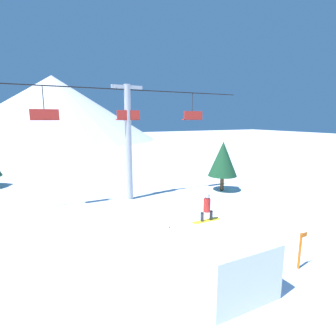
{
  "coord_description": "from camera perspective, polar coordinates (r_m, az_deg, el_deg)",
  "views": [
    {
      "loc": [
        -5.33,
        -7.76,
        6.47
      ],
      "look_at": [
        0.68,
        4.26,
        3.92
      ],
      "focal_mm": 28.0,
      "sensor_mm": 36.0,
      "label": 1
    }
  ],
  "objects": [
    {
      "name": "pine_tree_near",
      "position": [
        23.81,
        11.86,
        1.94
      ],
      "size": [
        2.58,
        2.58,
        4.48
      ],
      "color": "#4C3823",
      "rests_on": "ground_plane"
    },
    {
      "name": "snow_ramp",
      "position": [
        10.95,
        11.55,
        -19.09
      ],
      "size": [
        2.91,
        3.27,
        2.12
      ],
      "color": "white",
      "rests_on": "ground_plane"
    },
    {
      "name": "snowboarder",
      "position": [
        11.41,
        8.46,
        -8.53
      ],
      "size": [
        1.33,
        0.29,
        1.23
      ],
      "color": "yellow",
      "rests_on": "snow_ramp"
    },
    {
      "name": "ground_plane",
      "position": [
        11.42,
        7.13,
        -23.83
      ],
      "size": [
        220.0,
        220.0,
        0.0
      ],
      "primitive_type": "plane",
      "color": "white"
    },
    {
      "name": "chairlift",
      "position": [
        20.78,
        -8.62,
        7.22
      ],
      "size": [
        20.52,
        0.5,
        9.0
      ],
      "color": "#B2B2B7",
      "rests_on": "ground_plane"
    },
    {
      "name": "trail_marker",
      "position": [
        13.16,
        26.82,
        -15.58
      ],
      "size": [
        0.41,
        0.1,
        1.66
      ],
      "color": "orange",
      "rests_on": "ground_plane"
    },
    {
      "name": "mountain_ridge",
      "position": [
        87.68,
        -23.6,
        11.84
      ],
      "size": [
        60.06,
        60.06,
        18.9
      ],
      "color": "silver",
      "rests_on": "ground_plane"
    }
  ]
}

